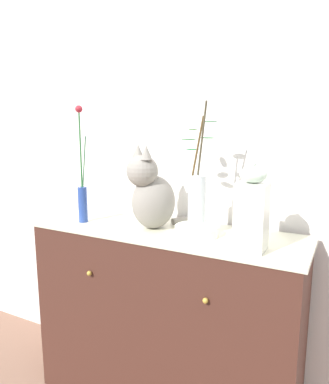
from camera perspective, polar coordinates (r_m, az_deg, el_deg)
wall_back at (r=1.95m, az=3.82°, el=6.33°), size 4.40×0.08×2.60m
sideboard at (r=1.95m, az=-0.00°, el=-19.20°), size 1.35×0.43×0.95m
cat_sitting at (r=1.73m, az=-2.13°, el=-0.25°), size 0.29×0.37×0.41m
vase_slim_green at (r=1.90m, az=-12.76°, el=-0.02°), size 0.06×0.05×0.59m
bowl_porcelain at (r=1.66m, az=5.03°, el=-6.07°), size 0.20×0.20×0.05m
vase_glass_clear at (r=1.62m, az=5.12°, el=-0.65°), size 0.17×0.14×0.55m
jar_lidded_porcelain at (r=1.47m, az=13.53°, el=-2.78°), size 0.12×0.12×0.36m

